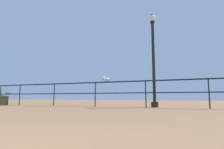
% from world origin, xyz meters
% --- Properties ---
extents(pier_railing, '(22.48, 0.05, 1.08)m').
position_xyz_m(pier_railing, '(-0.00, 7.43, 0.80)').
color(pier_railing, black).
rests_on(pier_railing, ground_plane).
extents(lamppost_center, '(0.29, 0.29, 4.01)m').
position_xyz_m(lamppost_center, '(0.28, 7.78, 2.09)').
color(lamppost_center, black).
rests_on(lamppost_center, ground_plane).
extents(seagull_on_rail, '(0.47, 0.22, 0.22)m').
position_xyz_m(seagull_on_rail, '(-1.72, 7.43, 1.18)').
color(seagull_on_rail, silver).
rests_on(seagull_on_rail, pier_railing).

